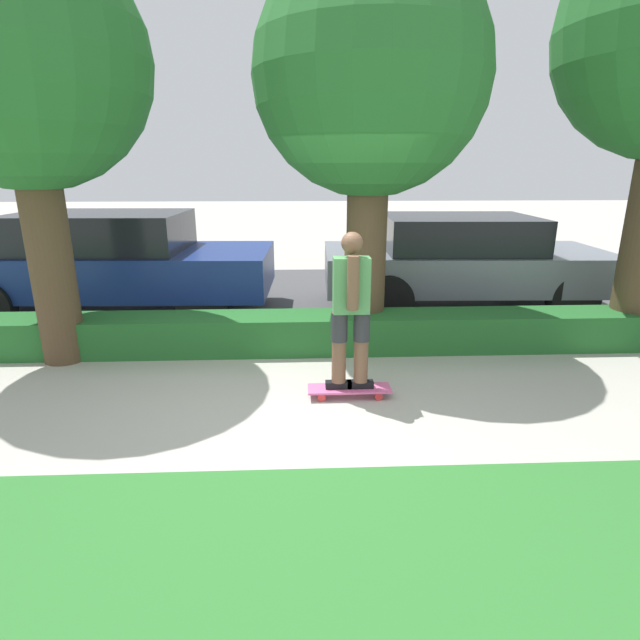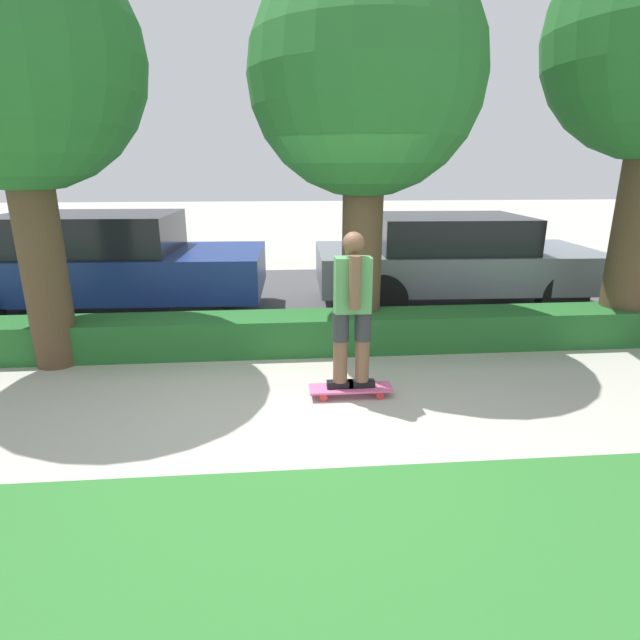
{
  "view_description": "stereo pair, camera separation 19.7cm",
  "coord_description": "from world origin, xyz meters",
  "views": [
    {
      "loc": [
        -0.03,
        -4.29,
        2.2
      ],
      "look_at": [
        0.19,
        0.6,
        0.7
      ],
      "focal_mm": 28.0,
      "sensor_mm": 36.0,
      "label": 1
    },
    {
      "loc": [
        -0.23,
        -4.27,
        2.2
      ],
      "look_at": [
        0.19,
        0.6,
        0.7
      ],
      "focal_mm": 28.0,
      "sensor_mm": 36.0,
      "label": 2
    }
  ],
  "objects": [
    {
      "name": "hedge_row",
      "position": [
        0.0,
        1.6,
        0.23
      ],
      "size": [
        15.52,
        0.6,
        0.46
      ],
      "color": "#236028",
      "rests_on": "ground_plane"
    },
    {
      "name": "skateboard",
      "position": [
        0.46,
        0.25,
        0.08
      ],
      "size": [
        0.83,
        0.24,
        0.1
      ],
      "color": "#DB5B93",
      "rests_on": "ground_plane"
    },
    {
      "name": "ground_plane",
      "position": [
        0.0,
        0.0,
        0.0
      ],
      "size": [
        60.0,
        60.0,
        0.0
      ],
      "primitive_type": "plane",
      "color": "#ADA89E"
    },
    {
      "name": "tree_mid",
      "position": [
        0.81,
        1.84,
        3.13
      ],
      "size": [
        2.69,
        2.69,
        4.54
      ],
      "color": "brown",
      "rests_on": "ground_plane"
    },
    {
      "name": "parked_car_middle",
      "position": [
        2.57,
        3.48,
        0.79
      ],
      "size": [
        4.46,
        2.1,
        1.47
      ],
      "rotation": [
        0.0,
        0.0,
        -0.03
      ],
      "color": "slate",
      "rests_on": "ground_plane"
    },
    {
      "name": "parked_car_front",
      "position": [
        -2.9,
        3.44,
        0.82
      ],
      "size": [
        4.82,
        2.06,
        1.55
      ],
      "rotation": [
        0.0,
        0.0,
        -0.03
      ],
      "color": "navy",
      "rests_on": "ground_plane"
    },
    {
      "name": "skater_person",
      "position": [
        0.46,
        0.25,
        0.92
      ],
      "size": [
        0.48,
        0.4,
        1.54
      ],
      "color": "black",
      "rests_on": "skateboard"
    },
    {
      "name": "street_asphalt",
      "position": [
        0.0,
        4.2,
        0.0
      ],
      "size": [
        15.52,
        5.0,
        0.01
      ],
      "color": "#474749",
      "rests_on": "ground_plane"
    },
    {
      "name": "tree_near",
      "position": [
        -2.82,
        1.41,
        3.19
      ],
      "size": [
        2.62,
        2.62,
        4.56
      ],
      "color": "brown",
      "rests_on": "ground_plane"
    }
  ]
}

